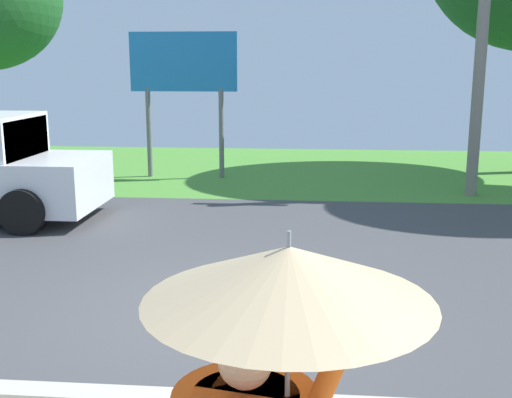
% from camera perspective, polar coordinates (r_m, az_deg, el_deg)
% --- Properties ---
extents(ground_plane, '(40.00, 22.00, 0.20)m').
position_cam_1_polar(ground_plane, '(9.98, -1.44, -4.05)').
color(ground_plane, '#424244').
extents(utility_pole, '(1.80, 0.24, 6.09)m').
position_cam_1_polar(utility_pole, '(13.88, 19.89, 13.43)').
color(utility_pole, gray).
rests_on(utility_pole, ground_plane).
extents(roadside_billboard, '(2.60, 0.12, 3.50)m').
position_cam_1_polar(roadside_billboard, '(15.41, -6.62, 11.39)').
color(roadside_billboard, slate).
rests_on(roadside_billboard, ground_plane).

